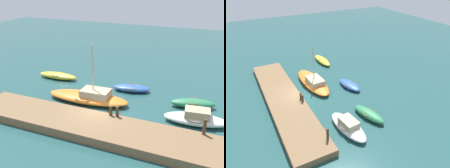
# 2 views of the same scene
# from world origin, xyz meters

# --- Properties ---
(ground_plane) EXTENTS (84.00, 84.00, 0.00)m
(ground_plane) POSITION_xyz_m (0.00, 0.00, 0.00)
(ground_plane) COLOR #234C4C
(dock_platform) EXTENTS (18.41, 3.56, 0.64)m
(dock_platform) POSITION_xyz_m (0.00, -2.02, 0.32)
(dock_platform) COLOR brown
(dock_platform) RESTS_ON ground_plane
(rowboat_blue) EXTENTS (3.67, 1.99, 0.60)m
(rowboat_blue) POSITION_xyz_m (0.51, 5.83, 0.31)
(rowboat_blue) COLOR #2D569E
(rowboat_blue) RESTS_ON ground_plane
(sailboat_orange) EXTENTS (7.43, 2.75, 5.07)m
(sailboat_orange) POSITION_xyz_m (-2.03, 2.13, 0.46)
(sailboat_orange) COLOR orange
(sailboat_orange) RESTS_ON ground_plane
(rowboat_yellow) EXTENTS (4.41, 1.39, 0.64)m
(rowboat_yellow) POSITION_xyz_m (-7.76, 5.91, 0.33)
(rowboat_yellow) COLOR gold
(rowboat_yellow) RESTS_ON ground_plane
(rowboat_green) EXTENTS (3.77, 2.03, 0.72)m
(rowboat_green) POSITION_xyz_m (6.34, 4.57, 0.37)
(rowboat_green) COLOR #2D7A4C
(rowboat_green) RESTS_ON ground_plane
(motorboat_white) EXTENTS (4.79, 2.22, 1.18)m
(motorboat_white) POSITION_xyz_m (6.96, 1.89, 0.45)
(motorboat_white) COLOR white
(motorboat_white) RESTS_ON ground_plane
(mooring_post_west) EXTENTS (0.25, 0.25, 0.74)m
(mooring_post_west) POSITION_xyz_m (1.19, -0.49, 1.01)
(mooring_post_west) COLOR #47331E
(mooring_post_west) RESTS_ON dock_platform
(mooring_post_mid_west) EXTENTS (0.24, 0.24, 0.80)m
(mooring_post_mid_west) POSITION_xyz_m (1.70, -0.49, 1.04)
(mooring_post_mid_west) COLOR #47331E
(mooring_post_mid_west) RESTS_ON dock_platform
(mooring_post_mid_east) EXTENTS (0.22, 0.22, 1.09)m
(mooring_post_mid_east) POSITION_xyz_m (7.75, -0.49, 1.18)
(mooring_post_mid_east) COLOR #47331E
(mooring_post_mid_east) RESTS_ON dock_platform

